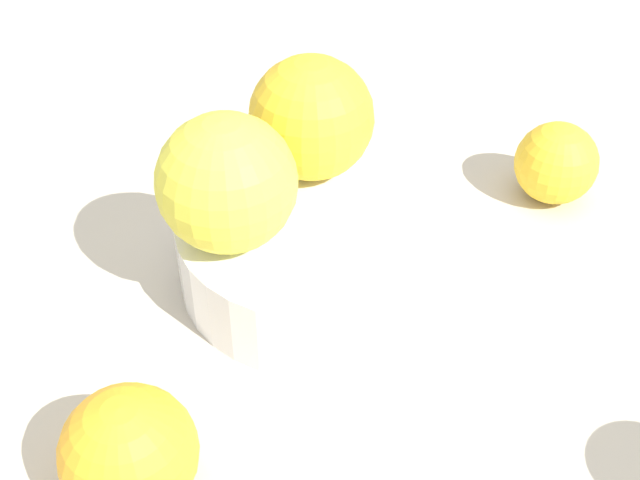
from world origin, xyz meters
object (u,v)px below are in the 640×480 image
(orange_loose_1, at_px, (129,453))
(orange_in_bowl_1, at_px, (311,118))
(fruit_bowl, at_px, (320,247))
(orange_loose_0, at_px, (556,163))
(orange_in_bowl_0, at_px, (226,183))

(orange_loose_1, bearing_deg, orange_in_bowl_1, -134.28)
(fruit_bowl, xyz_separation_m, orange_in_bowl_1, (-0.01, -0.05, 0.07))
(orange_loose_0, bearing_deg, orange_loose_1, 21.66)
(orange_in_bowl_0, height_order, orange_loose_1, orange_in_bowl_0)
(orange_in_bowl_0, bearing_deg, fruit_bowl, 179.76)
(orange_in_bowl_1, relative_size, orange_loose_1, 1.18)
(fruit_bowl, distance_m, orange_in_bowl_0, 0.09)
(orange_in_bowl_1, bearing_deg, fruit_bowl, 74.44)
(orange_in_bowl_0, distance_m, orange_loose_1, 0.16)
(orange_in_bowl_1, relative_size, orange_loose_0, 1.36)
(fruit_bowl, bearing_deg, orange_loose_1, 38.57)
(orange_in_bowl_0, xyz_separation_m, orange_loose_0, (-0.25, -0.02, -0.06))
(fruit_bowl, height_order, orange_loose_0, orange_loose_0)
(orange_in_bowl_1, distance_m, orange_loose_1, 0.24)
(fruit_bowl, height_order, orange_in_bowl_1, orange_in_bowl_1)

